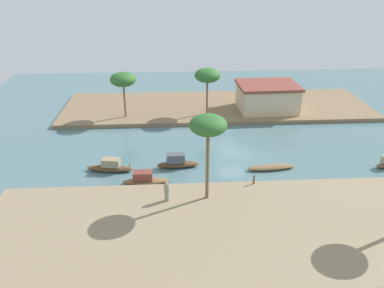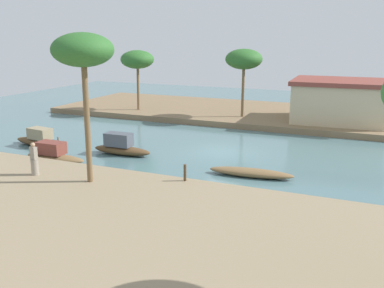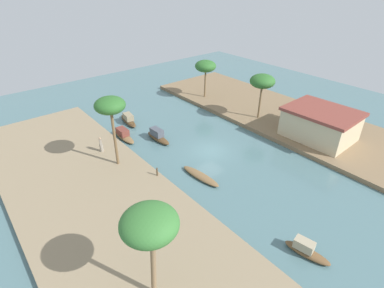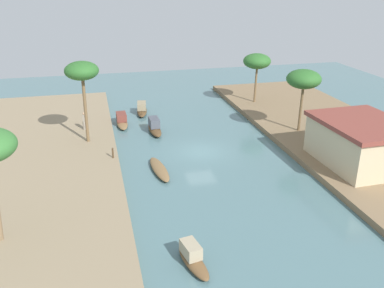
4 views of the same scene
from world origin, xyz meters
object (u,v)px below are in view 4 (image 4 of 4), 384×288
object	(u,v)px
sampan_midstream	(142,109)
palm_tree_right_tall	(304,79)
palm_tree_right_short	(257,61)
sampan_near_left_bank	(154,127)
riverside_building	(362,142)
sampan_upstream_small	(159,169)
sampan_open_hull	(122,121)
palm_tree_left_near	(82,72)
sampan_with_tall_canopy	(192,257)
mooring_post	(113,153)
person_on_near_bank	(85,122)

from	to	relation	value
sampan_midstream	palm_tree_right_tall	xyz separation A→B (m)	(10.36, 13.58, 4.92)
palm_tree_right_short	palm_tree_right_tall	bearing A→B (deg)	2.38
sampan_near_left_bank	riverside_building	bearing A→B (deg)	48.53
palm_tree_right_short	sampan_upstream_small	bearing A→B (deg)	-42.67
sampan_open_hull	palm_tree_right_tall	distance (m)	18.21
palm_tree_left_near	palm_tree_right_short	distance (m)	20.78
sampan_upstream_small	sampan_with_tall_canopy	size ratio (longest dim) A/B	1.39
sampan_upstream_small	palm_tree_right_short	distance (m)	20.89
mooring_post	palm_tree_left_near	size ratio (longest dim) A/B	0.12
sampan_open_hull	riverside_building	distance (m)	22.80
sampan_near_left_bank	person_on_near_bank	size ratio (longest dim) A/B	2.38
person_on_near_bank	palm_tree_right_short	world-z (taller)	palm_tree_right_short
palm_tree_left_near	sampan_open_hull	bearing A→B (deg)	147.09
sampan_upstream_small	sampan_with_tall_canopy	distance (m)	11.47
sampan_midstream	person_on_near_bank	size ratio (longest dim) A/B	2.63
sampan_with_tall_canopy	riverside_building	distance (m)	17.66
person_on_near_bank	palm_tree_right_tall	xyz separation A→B (m)	(5.06, 19.68, 4.19)
riverside_building	palm_tree_right_short	bearing A→B (deg)	-176.97
sampan_midstream	sampan_open_hull	world-z (taller)	sampan_midstream
palm_tree_right_tall	sampan_midstream	bearing A→B (deg)	-127.33
sampan_midstream	sampan_upstream_small	bearing A→B (deg)	5.53
sampan_near_left_bank	palm_tree_right_short	xyz separation A→B (m)	(-6.06, 12.74, 4.65)
sampan_open_hull	riverside_building	size ratio (longest dim) A/B	0.54
person_on_near_bank	palm_tree_right_short	size ratio (longest dim) A/B	0.30
palm_tree_right_tall	palm_tree_right_short	world-z (taller)	palm_tree_right_tall
mooring_post	sampan_midstream	bearing A→B (deg)	162.80
sampan_open_hull	mooring_post	world-z (taller)	mooring_post
sampan_open_hull	palm_tree_left_near	distance (m)	8.75
person_on_near_bank	palm_tree_left_near	xyz separation A→B (m)	(3.22, 0.27, 5.48)
sampan_near_left_bank	sampan_open_hull	xyz separation A→B (m)	(-2.92, -2.90, -0.07)
sampan_near_left_bank	sampan_with_tall_canopy	size ratio (longest dim) A/B	1.20
palm_tree_left_near	sampan_upstream_small	bearing A→B (deg)	38.33
sampan_midstream	palm_tree_left_near	bearing A→B (deg)	-26.59
sampan_upstream_small	sampan_with_tall_canopy	bearing A→B (deg)	-5.81
palm_tree_left_near	riverside_building	distance (m)	23.13
sampan_open_hull	sampan_with_tall_canopy	world-z (taller)	sampan_open_hull
sampan_midstream	person_on_near_bank	bearing A→B (deg)	-41.21
mooring_post	palm_tree_left_near	xyz separation A→B (m)	(-4.21, -1.88, 5.77)
sampan_with_tall_canopy	palm_tree_right_tall	world-z (taller)	palm_tree_right_tall
sampan_near_left_bank	mooring_post	bearing A→B (deg)	-35.54
sampan_upstream_small	mooring_post	size ratio (longest dim) A/B	5.60
mooring_post	palm_tree_left_near	distance (m)	7.39
palm_tree_left_near	sampan_with_tall_canopy	bearing A→B (deg)	15.64
sampan_near_left_bank	palm_tree_right_tall	distance (m)	14.62
sampan_upstream_small	palm_tree_right_tall	distance (m)	15.83
palm_tree_right_short	sampan_midstream	bearing A→B (deg)	-90.92
sampan_near_left_bank	riverside_building	size ratio (longest dim) A/B	0.52
sampan_midstream	palm_tree_left_near	world-z (taller)	palm_tree_left_near
sampan_near_left_bank	sampan_with_tall_canopy	bearing A→B (deg)	-4.82
riverside_building	palm_tree_right_tall	bearing A→B (deg)	-173.81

